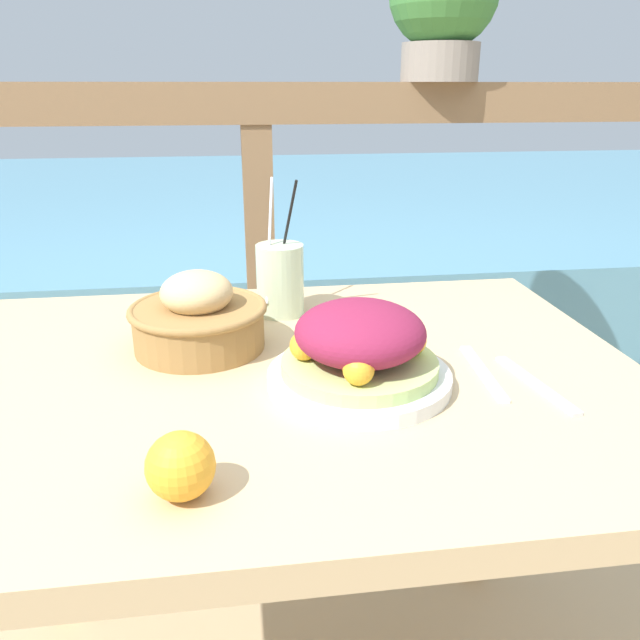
{
  "coord_description": "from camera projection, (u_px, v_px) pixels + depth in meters",
  "views": [
    {
      "loc": [
        -0.06,
        -0.82,
        1.12
      ],
      "look_at": [
        0.06,
        0.04,
        0.79
      ],
      "focal_mm": 35.0,
      "sensor_mm": 36.0,
      "label": 1
    }
  ],
  "objects": [
    {
      "name": "patio_table",
      "position": [
        284.0,
        433.0,
        0.94
      ],
      "size": [
        1.05,
        0.78,
        0.73
      ],
      "color": "tan",
      "rests_on": "ground_plane"
    },
    {
      "name": "railing_fence",
      "position": [
        259.0,
        209.0,
        1.5
      ],
      "size": [
        2.8,
        0.08,
        1.12
      ],
      "color": "brown",
      "rests_on": "ground_plane"
    },
    {
      "name": "sea_backdrop",
      "position": [
        244.0,
        228.0,
        4.03
      ],
      "size": [
        12.0,
        4.0,
        0.5
      ],
      "color": "#568EA8",
      "rests_on": "ground_plane"
    },
    {
      "name": "salad_plate",
      "position": [
        360.0,
        351.0,
        0.84
      ],
      "size": [
        0.25,
        0.25,
        0.12
      ],
      "color": "silver",
      "rests_on": "patio_table"
    },
    {
      "name": "drink_glass",
      "position": [
        280.0,
        279.0,
        1.11
      ],
      "size": [
        0.08,
        0.09,
        0.24
      ],
      "color": "beige",
      "rests_on": "patio_table"
    },
    {
      "name": "bread_basket",
      "position": [
        199.0,
        318.0,
        0.96
      ],
      "size": [
        0.21,
        0.21,
        0.12
      ],
      "color": "olive",
      "rests_on": "patio_table"
    },
    {
      "name": "potted_plant",
      "position": [
        444.0,
        2.0,
        1.4
      ],
      "size": [
        0.25,
        0.25,
        0.31
      ],
      "color": "gray",
      "rests_on": "railing_fence"
    },
    {
      "name": "fork",
      "position": [
        483.0,
        372.0,
        0.89
      ],
      "size": [
        0.03,
        0.18,
        0.0
      ],
      "color": "silver",
      "rests_on": "patio_table"
    },
    {
      "name": "knife",
      "position": [
        535.0,
        384.0,
        0.86
      ],
      "size": [
        0.04,
        0.18,
        0.0
      ],
      "color": "silver",
      "rests_on": "patio_table"
    },
    {
      "name": "orange_near_basket",
      "position": [
        181.0,
        466.0,
        0.62
      ],
      "size": [
        0.07,
        0.07,
        0.07
      ],
      "color": "#F9A328",
      "rests_on": "patio_table"
    }
  ]
}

